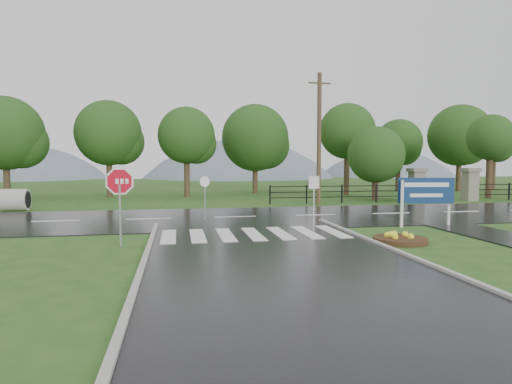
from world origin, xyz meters
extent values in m
plane|color=#284F1A|center=(0.00, 0.00, 0.00)|extent=(120.00, 120.00, 0.00)
cube|color=black|center=(0.00, 10.00, 0.00)|extent=(90.00, 8.00, 0.04)
cube|color=black|center=(8.50, 4.00, 0.00)|extent=(2.20, 11.00, 0.04)
cube|color=silver|center=(-3.00, 5.00, 0.06)|extent=(0.50, 2.80, 0.02)
cube|color=silver|center=(-2.00, 5.00, 0.06)|extent=(0.50, 2.80, 0.02)
cube|color=silver|center=(-1.00, 5.00, 0.06)|extent=(0.50, 2.80, 0.02)
cube|color=silver|center=(0.00, 5.00, 0.06)|extent=(0.50, 2.80, 0.02)
cube|color=silver|center=(1.00, 5.00, 0.06)|extent=(0.50, 2.80, 0.02)
cube|color=silver|center=(2.00, 5.00, 0.06)|extent=(0.50, 2.80, 0.02)
cube|color=silver|center=(3.00, 5.00, 0.06)|extent=(0.50, 2.80, 0.02)
cube|color=#A3A39B|center=(-3.55, -4.00, 0.00)|extent=(0.15, 24.00, 0.12)
cube|color=gray|center=(13.00, 16.00, 1.00)|extent=(0.80, 0.80, 2.00)
cube|color=#6B6659|center=(13.00, 16.00, 2.12)|extent=(1.00, 1.00, 0.24)
cube|color=gray|center=(17.00, 16.00, 1.00)|extent=(0.80, 0.80, 2.00)
cube|color=#6B6659|center=(17.00, 16.00, 2.12)|extent=(1.00, 1.00, 0.24)
cube|color=black|center=(7.75, 16.00, 0.40)|extent=(9.50, 0.05, 0.05)
cube|color=black|center=(7.75, 16.00, 0.75)|extent=(9.50, 0.05, 0.05)
cube|color=black|center=(7.75, 16.00, 1.10)|extent=(9.50, 0.05, 0.05)
cube|color=black|center=(3.00, 16.00, 0.60)|extent=(0.08, 0.08, 1.20)
cube|color=black|center=(12.50, 16.00, 0.60)|extent=(0.08, 0.08, 1.20)
cube|color=black|center=(17.50, 16.00, 0.60)|extent=(0.08, 0.08, 1.20)
sphere|color=slate|center=(-28.00, 65.00, -14.40)|extent=(40.00, 40.00, 40.00)
sphere|color=slate|center=(8.00, 65.00, -17.28)|extent=(48.00, 48.00, 48.00)
sphere|color=slate|center=(36.00, 65.00, -12.96)|extent=(36.00, 36.00, 36.00)
cylinder|color=#9E9B93|center=(-11.35, 15.00, 0.60)|extent=(1.30, 1.20, 1.20)
cube|color=#939399|center=(-4.44, 3.74, 0.98)|extent=(0.06, 0.06, 1.95)
cylinder|color=white|center=(-4.44, 3.75, 2.05)|extent=(1.17, 0.06, 1.17)
cylinder|color=red|center=(-4.44, 3.74, 2.05)|extent=(1.02, 0.07, 1.02)
cube|color=silver|center=(6.23, 5.78, 0.96)|extent=(0.11, 0.11, 1.92)
cube|color=silver|center=(8.34, 5.78, 0.96)|extent=(0.11, 0.11, 1.92)
cube|color=navy|center=(7.28, 5.78, 1.48)|extent=(2.28, 0.42, 1.05)
cube|color=white|center=(7.28, 5.75, 1.72)|extent=(1.80, 0.30, 0.17)
cube|color=white|center=(7.28, 5.75, 1.29)|extent=(1.33, 0.22, 0.14)
cylinder|color=#332111|center=(4.50, 2.78, 0.09)|extent=(1.73, 1.73, 0.17)
cube|color=#939399|center=(3.24, 8.00, 0.95)|extent=(0.04, 0.04, 1.90)
cube|color=white|center=(3.24, 7.98, 1.75)|extent=(0.44, 0.12, 0.55)
cylinder|color=#939399|center=(-1.48, 9.12, 0.93)|extent=(0.06, 0.06, 1.87)
cylinder|color=white|center=(-1.48, 9.10, 1.77)|extent=(0.45, 0.17, 0.47)
cylinder|color=#473523|center=(6.00, 15.50, 4.06)|extent=(0.27, 0.27, 8.13)
cube|color=brown|center=(6.00, 15.50, 7.50)|extent=(1.45, 0.18, 0.09)
cylinder|color=#3D2B1C|center=(10.78, 17.50, 1.32)|extent=(0.44, 0.44, 2.63)
sphere|color=#1C4114|center=(10.78, 17.50, 3.16)|extent=(3.89, 3.89, 3.89)
cylinder|color=#3D2B1C|center=(19.65, 17.50, 1.85)|extent=(0.49, 0.49, 3.70)
sphere|color=#1C4114|center=(19.65, 17.50, 4.44)|extent=(3.29, 3.29, 3.29)
camera|label=1|loc=(-2.66, -10.03, 2.64)|focal=30.00mm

